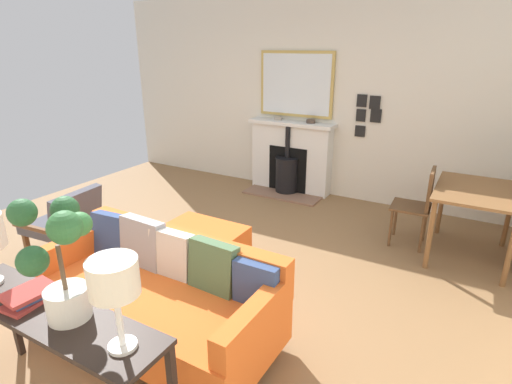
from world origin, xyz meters
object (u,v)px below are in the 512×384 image
at_px(mantel_bowl_far, 311,121).
at_px(book_stack, 29,296).
at_px(fireplace, 290,161).
at_px(dining_chair_near_fireplace, 420,201).
at_px(ottoman, 204,242).
at_px(potted_plant, 59,256).
at_px(mantel_bowl_near, 278,118).
at_px(armchair_accent, 67,220).
at_px(console_table, 52,325).
at_px(sofa, 158,294).
at_px(dining_table, 476,199).
at_px(table_lamp_far_end, 114,281).

relative_size(mantel_bowl_far, book_stack, 0.44).
height_order(fireplace, dining_chair_near_fireplace, fireplace).
bearing_deg(ottoman, potted_plant, 14.61).
xyz_separation_m(fireplace, potted_plant, (4.25, 0.67, 0.62)).
relative_size(mantel_bowl_far, ottoman, 0.16).
bearing_deg(ottoman, book_stack, 4.90).
height_order(mantel_bowl_near, armchair_accent, mantel_bowl_near).
height_order(ottoman, console_table, console_table).
xyz_separation_m(sofa, armchair_accent, (-0.45, -1.63, 0.08)).
distance_m(mantel_bowl_far, console_table, 4.35).
relative_size(dining_table, dining_chair_near_fireplace, 1.15).
distance_m(sofa, potted_plant, 1.10).
distance_m(fireplace, table_lamp_far_end, 4.46).
distance_m(table_lamp_far_end, dining_table, 3.65).
distance_m(fireplace, sofa, 3.50).
height_order(console_table, potted_plant, potted_plant).
height_order(mantel_bowl_near, ottoman, mantel_bowl_near).
bearing_deg(console_table, dining_table, 149.50).
relative_size(sofa, console_table, 1.26).
bearing_deg(fireplace, mantel_bowl_far, 97.06).
relative_size(ottoman, dining_table, 0.79).
distance_m(potted_plant, book_stack, 0.46).
bearing_deg(sofa, ottoman, -161.81).
height_order(mantel_bowl_far, ottoman, mantel_bowl_far).
relative_size(sofa, dining_chair_near_fireplace, 2.13).
bearing_deg(ottoman, armchair_accent, -66.18).
bearing_deg(ottoman, fireplace, -175.29).
bearing_deg(mantel_bowl_near, mantel_bowl_far, 90.00).
bearing_deg(dining_table, potted_plant, -28.93).
bearing_deg(console_table, armchair_accent, -127.84).
height_order(fireplace, book_stack, fireplace).
distance_m(console_table, potted_plant, 0.48).
relative_size(table_lamp_far_end, potted_plant, 0.71).
distance_m(sofa, dining_table, 3.21).
relative_size(mantel_bowl_far, sofa, 0.07).
relative_size(potted_plant, dining_table, 0.66).
xyz_separation_m(fireplace, dining_table, (0.94, 2.50, 0.17)).
bearing_deg(sofa, mantel_bowl_near, -167.61).
height_order(fireplace, mantel_bowl_near, mantel_bowl_near).
distance_m(ottoman, potted_plant, 2.06).
xyz_separation_m(ottoman, dining_chair_near_fireplace, (-1.50, 1.78, 0.28)).
distance_m(book_stack, dining_chair_near_fireplace, 3.72).
distance_m(table_lamp_far_end, book_stack, 0.82).
bearing_deg(sofa, dining_chair_near_fireplace, 150.17).
xyz_separation_m(mantel_bowl_far, potted_plant, (4.29, 0.38, 0.00)).
bearing_deg(dining_chair_near_fireplace, ottoman, -49.92).
distance_m(fireplace, dining_chair_near_fireplace, 2.19).
distance_m(mantel_bowl_near, book_stack, 4.36).
height_order(ottoman, dining_chair_near_fireplace, dining_chair_near_fireplace).
bearing_deg(table_lamp_far_end, sofa, -145.37).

